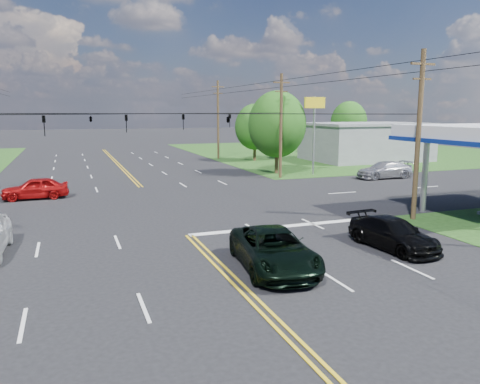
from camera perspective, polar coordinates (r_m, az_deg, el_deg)
name	(u,v)px	position (r m, az deg, el deg)	size (l,w,h in m)	color
ground	(159,206)	(31.30, -9.81, -1.66)	(280.00, 280.00, 0.00)	black
grass_ne	(346,151)	(74.46, 12.78, 4.86)	(46.00, 48.00, 0.03)	#1A3C13
stop_bar	(280,227)	(25.30, 4.85, -4.29)	(10.00, 0.50, 0.02)	silver
retail_ne	(365,143)	(61.59, 15.02, 5.83)	(14.00, 10.00, 4.40)	slate
pole_se	(418,134)	(28.14, 20.93, 6.66)	(1.60, 0.28, 9.50)	#3A2B18
pole_ne	(281,125)	(43.35, 5.01, 8.16)	(1.60, 0.28, 9.50)	#3A2B18
pole_right_far	(218,119)	(61.06, -2.69, 8.90)	(1.60, 0.28, 10.00)	#3A2B18
span_wire_signals	(157,114)	(30.69, -10.14, 9.38)	(26.00, 18.00, 1.13)	black
power_lines	(161,69)	(28.82, -9.57, 14.56)	(26.04, 100.00, 0.64)	black
tree_right_a	(277,124)	(46.49, 4.54, 8.22)	(5.70, 5.70, 8.18)	#3A2B18
tree_right_b	(255,127)	(58.51, 1.81, 7.94)	(4.94, 4.94, 7.09)	#3A2B18
tree_far_r	(349,122)	(72.00, 13.12, 8.31)	(5.32, 5.32, 7.63)	#3A2B18
pickup_dkgreen	(274,250)	(18.58, 4.13, -7.02)	(2.60, 5.65, 1.57)	black
suv_black	(393,234)	(22.34, 18.17, -4.84)	(1.93, 4.76, 1.38)	black
sedan_red	(35,188)	(36.18, -23.70, 0.42)	(1.80, 4.48, 1.53)	#9B0B0B
sedan_far	(384,170)	(45.35, 17.18, 2.59)	(2.20, 5.40, 1.57)	#A8A7AC
polesign_ne	(314,115)	(46.05, 9.06, 9.29)	(2.09, 0.36, 7.55)	#A5A5AA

